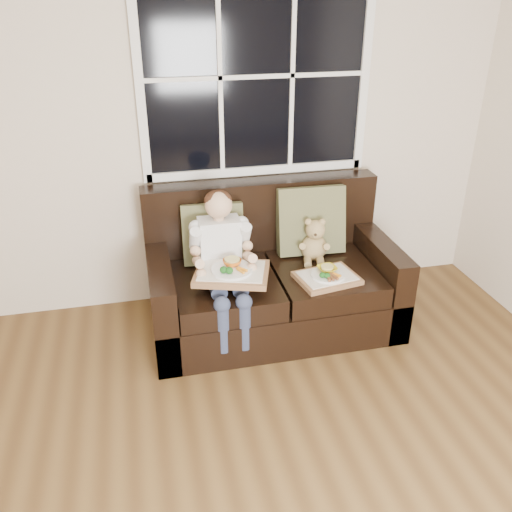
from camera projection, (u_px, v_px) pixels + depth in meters
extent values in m
cube|color=beige|center=(189.00, 124.00, 3.71)|extent=(4.50, 0.02, 2.70)
cube|color=black|center=(256.00, 76.00, 3.66)|extent=(1.50, 0.02, 1.25)
cube|color=white|center=(257.00, 170.00, 3.94)|extent=(1.58, 0.04, 0.06)
cube|color=white|center=(139.00, 81.00, 3.49)|extent=(0.06, 0.04, 1.37)
cube|color=white|center=(365.00, 73.00, 3.80)|extent=(0.06, 0.04, 1.37)
cube|color=white|center=(257.00, 77.00, 3.64)|extent=(1.50, 0.03, 0.03)
cube|color=black|center=(273.00, 306.00, 3.87)|extent=(1.70, 0.90, 0.30)
cube|color=black|center=(162.00, 301.00, 3.65)|extent=(0.15, 0.90, 0.60)
cube|color=black|center=(376.00, 276.00, 3.96)|extent=(0.15, 0.90, 0.60)
cube|color=black|center=(261.00, 224.00, 3.98)|extent=(1.70, 0.18, 0.66)
cube|color=black|center=(226.00, 290.00, 3.63)|extent=(0.68, 0.72, 0.15)
cube|color=black|center=(325.00, 278.00, 3.77)|extent=(0.68, 0.72, 0.15)
cube|color=brown|center=(213.00, 234.00, 3.75)|extent=(0.44, 0.22, 0.43)
cube|color=brown|center=(311.00, 220.00, 3.88)|extent=(0.50, 0.24, 0.50)
cube|color=white|center=(220.00, 245.00, 3.62)|extent=(0.27, 0.17, 0.38)
sphere|color=#D7A883|center=(219.00, 205.00, 3.47)|extent=(0.18, 0.18, 0.18)
ellipsoid|color=#3A2012|center=(218.00, 200.00, 3.48)|extent=(0.18, 0.18, 0.13)
cylinder|color=#2E3651|center=(215.00, 281.00, 3.49)|extent=(0.10, 0.33, 0.10)
cylinder|color=#2E3651|center=(236.00, 279.00, 3.52)|extent=(0.10, 0.33, 0.10)
cylinder|color=#2E3651|center=(223.00, 329.00, 3.36)|extent=(0.09, 0.09, 0.31)
cylinder|color=#2E3651|center=(244.00, 326.00, 3.39)|extent=(0.09, 0.09, 0.31)
cylinder|color=#D7A883|center=(198.00, 250.00, 3.45)|extent=(0.07, 0.33, 0.26)
cylinder|color=#D7A883|center=(247.00, 245.00, 3.52)|extent=(0.07, 0.33, 0.26)
ellipsoid|color=#A28555|center=(314.00, 248.00, 3.84)|extent=(0.22, 0.20, 0.19)
sphere|color=#A28555|center=(315.00, 230.00, 3.76)|extent=(0.17, 0.17, 0.14)
sphere|color=#A28555|center=(309.00, 223.00, 3.73)|extent=(0.05, 0.05, 0.05)
sphere|color=#A28555|center=(322.00, 221.00, 3.75)|extent=(0.05, 0.05, 0.05)
sphere|color=#A28555|center=(318.00, 235.00, 3.72)|extent=(0.05, 0.05, 0.05)
sphere|color=black|center=(319.00, 235.00, 3.70)|extent=(0.02, 0.02, 0.02)
cylinder|color=#A28555|center=(312.00, 263.00, 3.77)|extent=(0.08, 0.12, 0.05)
cylinder|color=#A28555|center=(324.00, 261.00, 3.78)|extent=(0.08, 0.12, 0.05)
cube|color=#946A43|center=(232.00, 274.00, 3.44)|extent=(0.55, 0.47, 0.04)
cube|color=silver|center=(232.00, 271.00, 3.43)|extent=(0.48, 0.41, 0.01)
cylinder|color=white|center=(232.00, 270.00, 3.41)|extent=(0.26, 0.26, 0.02)
imported|color=orange|center=(232.00, 262.00, 3.45)|extent=(0.15, 0.15, 0.04)
cylinder|color=#F3E185|center=(232.00, 261.00, 3.44)|extent=(0.10, 0.10, 0.02)
ellipsoid|color=#1E561B|center=(224.00, 270.00, 3.35)|extent=(0.05, 0.05, 0.04)
ellipsoid|color=#1E561B|center=(229.00, 270.00, 3.34)|extent=(0.05, 0.05, 0.04)
cylinder|color=orange|center=(241.00, 270.00, 3.37)|extent=(0.05, 0.07, 0.02)
cube|color=#946A43|center=(327.00, 278.00, 3.59)|extent=(0.44, 0.36, 0.03)
cube|color=silver|center=(327.00, 276.00, 3.58)|extent=(0.38, 0.31, 0.01)
cylinder|color=white|center=(328.00, 275.00, 3.57)|extent=(0.22, 0.22, 0.01)
imported|color=gold|center=(327.00, 269.00, 3.59)|extent=(0.14, 0.14, 0.03)
cylinder|color=#F3E185|center=(327.00, 268.00, 3.59)|extent=(0.08, 0.08, 0.02)
ellipsoid|color=#1E561B|center=(322.00, 275.00, 3.51)|extent=(0.04, 0.04, 0.04)
ellipsoid|color=#1E561B|center=(327.00, 276.00, 3.50)|extent=(0.04, 0.04, 0.04)
cylinder|color=orange|center=(336.00, 275.00, 3.53)|extent=(0.04, 0.06, 0.01)
cylinder|color=brown|center=(331.00, 277.00, 3.50)|extent=(0.03, 0.08, 0.02)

